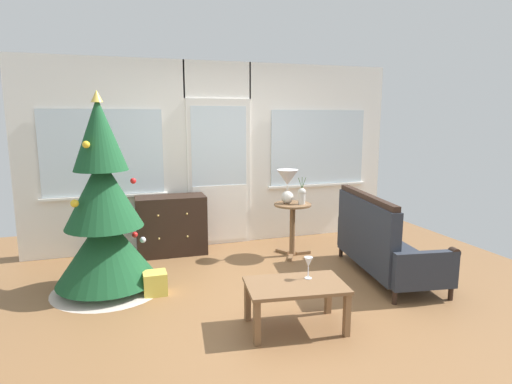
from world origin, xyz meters
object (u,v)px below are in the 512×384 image
dresser_cabinet (171,225)px  flower_vase (302,195)px  side_table (292,219)px  christmas_tree (104,220)px  settee_sofa (381,244)px  gift_box (155,283)px  wine_glass (308,263)px  coffee_table (296,290)px  table_lamp (287,182)px

dresser_cabinet → flower_vase: bearing=-21.9°
side_table → flower_vase: flower_vase is taller
christmas_tree → flower_vase: christmas_tree is taller
settee_sofa → side_table: (-0.67, 0.99, 0.12)m
christmas_tree → flower_vase: bearing=8.8°
side_table → gift_box: side_table is taller
wine_glass → coffee_table: bearing=-153.1°
dresser_cabinet → settee_sofa: (2.16, -1.57, -0.01)m
settee_sofa → flower_vase: size_ratio=4.80×
side_table → dresser_cabinet: bearing=158.7°
side_table → coffee_table: 1.98m
side_table → table_lamp: bearing=146.3°
christmas_tree → gift_box: christmas_tree is taller
flower_vase → dresser_cabinet: bearing=158.1°
christmas_tree → flower_vase: 2.42m
side_table → wine_glass: side_table is taller
dresser_cabinet → coffee_table: dresser_cabinet is taller
dresser_cabinet → wine_glass: bearing=-69.0°
coffee_table → christmas_tree: bearing=137.8°
gift_box → christmas_tree: bearing=148.2°
flower_vase → wine_glass: 1.85m
christmas_tree → wine_glass: (1.70, -1.32, -0.21)m
side_table → table_lamp: size_ratio=1.58×
christmas_tree → side_table: 2.35m
flower_vase → christmas_tree: bearing=-171.2°
dresser_cabinet → wine_glass: (0.90, -2.33, 0.15)m
wine_glass → side_table: bearing=71.2°
settee_sofa → gift_box: bearing=173.6°
christmas_tree → coffee_table: (1.54, -1.40, -0.41)m
settee_sofa → coffee_table: (-1.42, -0.83, -0.03)m
christmas_tree → dresser_cabinet: size_ratio=2.27×
christmas_tree → table_lamp: size_ratio=4.70×
side_table → coffee_table: side_table is taller
settee_sofa → gift_box: settee_sofa is taller
christmas_tree → coffee_table: size_ratio=2.29×
christmas_tree → wine_glass: size_ratio=10.59×
dresser_cabinet → gift_box: bearing=-104.7°
settee_sofa → coffee_table: 1.64m
table_lamp → flower_vase: (0.16, -0.10, -0.17)m
table_lamp → gift_box: (-1.77, -0.75, -0.86)m
settee_sofa → side_table: bearing=123.9°
gift_box → flower_vase: bearing=18.7°
dresser_cabinet → flower_vase: (1.59, -0.64, 0.42)m
settee_sofa → side_table: settee_sofa is taller
settee_sofa → flower_vase: 1.18m
dresser_cabinet → settee_sofa: size_ratio=0.54×
table_lamp → gift_box: size_ratio=1.87×
table_lamp → coffee_table: bearing=-110.2°
christmas_tree → gift_box: bearing=-31.8°
dresser_cabinet → coffee_table: 2.52m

